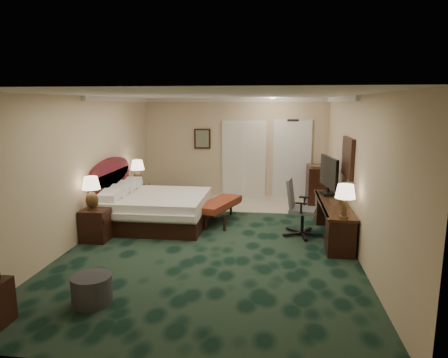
# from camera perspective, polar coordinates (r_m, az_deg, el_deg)

# --- Properties ---
(floor) EXTENTS (5.00, 7.50, 0.00)m
(floor) POSITION_cam_1_polar(r_m,az_deg,el_deg) (7.65, -1.26, -8.78)
(floor) COLOR black
(floor) RESTS_ON ground
(ceiling) EXTENTS (5.00, 7.50, 0.00)m
(ceiling) POSITION_cam_1_polar(r_m,az_deg,el_deg) (7.21, -1.35, 11.89)
(ceiling) COLOR silver
(ceiling) RESTS_ON wall_back
(wall_back) EXTENTS (5.00, 0.00, 2.70)m
(wall_back) POSITION_cam_1_polar(r_m,az_deg,el_deg) (11.00, 1.58, 4.44)
(wall_back) COLOR #CEB78A
(wall_back) RESTS_ON ground
(wall_front) EXTENTS (5.00, 0.00, 2.70)m
(wall_front) POSITION_cam_1_polar(r_m,az_deg,el_deg) (3.74, -9.86, -8.20)
(wall_front) COLOR #CEB78A
(wall_front) RESTS_ON ground
(wall_left) EXTENTS (0.00, 7.50, 2.70)m
(wall_left) POSITION_cam_1_polar(r_m,az_deg,el_deg) (8.06, -19.17, 1.54)
(wall_left) COLOR #CEB78A
(wall_left) RESTS_ON ground
(wall_right) EXTENTS (0.00, 7.50, 2.70)m
(wall_right) POSITION_cam_1_polar(r_m,az_deg,el_deg) (7.37, 18.30, 0.78)
(wall_right) COLOR #CEB78A
(wall_right) RESTS_ON ground
(crown_molding) EXTENTS (5.00, 7.50, 0.10)m
(crown_molding) POSITION_cam_1_polar(r_m,az_deg,el_deg) (7.21, -1.34, 11.49)
(crown_molding) COLOR silver
(crown_molding) RESTS_ON wall_back
(tile_patch) EXTENTS (3.20, 1.70, 0.01)m
(tile_patch) POSITION_cam_1_polar(r_m,az_deg,el_deg) (10.35, 6.05, -3.58)
(tile_patch) COLOR beige
(tile_patch) RESTS_ON ground
(headboard) EXTENTS (0.12, 2.00, 1.40)m
(headboard) POSITION_cam_1_polar(r_m,az_deg,el_deg) (9.04, -15.80, -1.51)
(headboard) COLOR #54141D
(headboard) RESTS_ON ground
(entry_door) EXTENTS (1.02, 0.06, 2.18)m
(entry_door) POSITION_cam_1_polar(r_m,az_deg,el_deg) (10.96, 9.65, 2.69)
(entry_door) COLOR silver
(entry_door) RESTS_ON ground
(closet_doors) EXTENTS (1.20, 0.06, 2.10)m
(closet_doors) POSITION_cam_1_polar(r_m,az_deg,el_deg) (10.97, 2.85, 2.84)
(closet_doors) COLOR beige
(closet_doors) RESTS_ON ground
(wall_art) EXTENTS (0.45, 0.06, 0.55)m
(wall_art) POSITION_cam_1_polar(r_m,az_deg,el_deg) (11.06, -3.10, 5.77)
(wall_art) COLOR #4C6258
(wall_art) RESTS_ON wall_back
(wall_mirror) EXTENTS (0.05, 0.95, 0.75)m
(wall_mirror) POSITION_cam_1_polar(r_m,az_deg,el_deg) (7.92, 17.29, 2.96)
(wall_mirror) COLOR white
(wall_mirror) RESTS_ON wall_right
(bed) EXTENTS (2.05, 1.90, 0.65)m
(bed) POSITION_cam_1_polar(r_m,az_deg,el_deg) (8.66, -9.45, -4.33)
(bed) COLOR white
(bed) RESTS_ON ground
(nightstand_near) EXTENTS (0.48, 0.56, 0.61)m
(nightstand_near) POSITION_cam_1_polar(r_m,az_deg,el_deg) (7.98, -17.73, -6.19)
(nightstand_near) COLOR black
(nightstand_near) RESTS_ON ground
(nightstand_far) EXTENTS (0.45, 0.52, 0.56)m
(nightstand_far) POSITION_cam_1_polar(r_m,az_deg,el_deg) (10.11, -12.19, -2.50)
(nightstand_far) COLOR black
(nightstand_far) RESTS_ON ground
(lamp_near) EXTENTS (0.38, 0.38, 0.63)m
(lamp_near) POSITION_cam_1_polar(r_m,az_deg,el_deg) (7.79, -18.39, -1.94)
(lamp_near) COLOR #2F2010
(lamp_near) RESTS_ON nightstand_near
(lamp_far) EXTENTS (0.34, 0.34, 0.64)m
(lamp_far) POSITION_cam_1_polar(r_m,az_deg,el_deg) (9.99, -12.23, 0.86)
(lamp_far) COLOR #2F2010
(lamp_far) RESTS_ON nightstand_far
(bed_bench) EXTENTS (0.91, 1.50, 0.48)m
(bed_bench) POSITION_cam_1_polar(r_m,az_deg,el_deg) (8.73, -0.71, -4.65)
(bed_bench) COLOR brown
(bed_bench) RESTS_ON ground
(ottoman) EXTENTS (0.63, 0.63, 0.37)m
(ottoman) POSITION_cam_1_polar(r_m,az_deg,el_deg) (5.63, -18.34, -14.74)
(ottoman) COLOR #26272D
(ottoman) RESTS_ON ground
(desk) EXTENTS (0.51, 2.36, 0.68)m
(desk) POSITION_cam_1_polar(r_m,az_deg,el_deg) (8.03, 15.27, -5.65)
(desk) COLOR black
(desk) RESTS_ON ground
(tv) EXTENTS (0.26, 1.02, 0.80)m
(tv) POSITION_cam_1_polar(r_m,az_deg,el_deg) (8.55, 14.75, 0.45)
(tv) COLOR black
(tv) RESTS_ON desk
(desk_lamp) EXTENTS (0.34, 0.34, 0.58)m
(desk_lamp) POSITION_cam_1_polar(r_m,az_deg,el_deg) (6.89, 16.88, -3.03)
(desk_lamp) COLOR #2F2010
(desk_lamp) RESTS_ON desk
(desk_chair) EXTENTS (0.75, 0.72, 1.11)m
(desk_chair) POSITION_cam_1_polar(r_m,az_deg,el_deg) (7.93, 11.18, -4.07)
(desk_chair) COLOR #525254
(desk_chair) RESTS_ON ground
(minibar) EXTENTS (0.51, 0.92, 0.97)m
(minibar) POSITION_cam_1_polar(r_m,az_deg,el_deg) (10.60, 13.16, -0.82)
(minibar) COLOR black
(minibar) RESTS_ON ground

